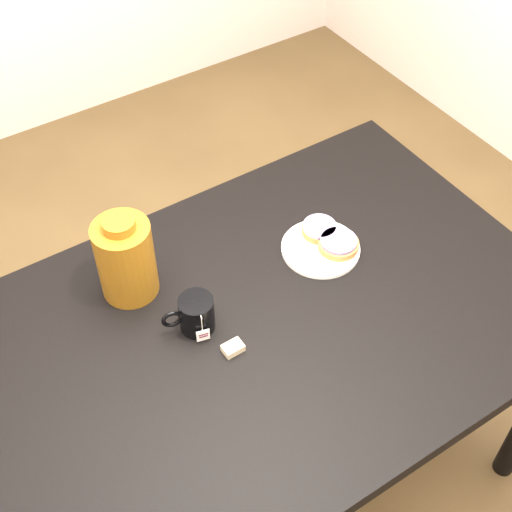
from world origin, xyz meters
The scene contains 8 objects.
ground_plane centered at (0.00, 0.00, 0.00)m, with size 4.00×4.00×0.00m, color brown.
table centered at (0.00, 0.00, 0.67)m, with size 1.40×0.90×0.75m.
plate centered at (0.26, 0.11, 0.76)m, with size 0.19×0.19×0.01m.
bagel_back centered at (0.28, 0.15, 0.77)m, with size 0.12×0.12×0.03m.
bagel_front centered at (0.29, 0.08, 0.77)m, with size 0.14×0.14×0.03m.
mug centered at (-0.12, 0.07, 0.79)m, with size 0.13×0.10×0.09m.
teabag_pouch centered at (-0.08, -0.03, 0.76)m, with size 0.04×0.03×0.02m, color #C6B793.
bagel_package centered at (-0.19, 0.25, 0.85)m, with size 0.17×0.17×0.22m.
Camera 1 is at (-0.53, -0.82, 2.03)m, focal length 50.00 mm.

